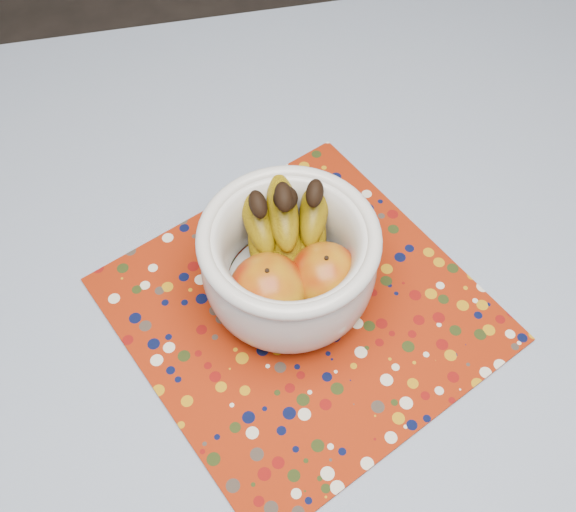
{
  "coord_description": "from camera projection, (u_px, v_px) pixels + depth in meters",
  "views": [
    {
      "loc": [
        -0.09,
        -0.29,
        1.46
      ],
      "look_at": [
        0.0,
        0.12,
        0.83
      ],
      "focal_mm": 42.0,
      "sensor_mm": 36.0,
      "label": 1
    }
  ],
  "objects": [
    {
      "name": "table",
      "position": [
        308.0,
        410.0,
        0.82
      ],
      "size": [
        1.2,
        1.2,
        0.75
      ],
      "color": "brown",
      "rests_on": "ground"
    },
    {
      "name": "tablecloth",
      "position": [
        310.0,
        384.0,
        0.75
      ],
      "size": [
        1.32,
        1.32,
        0.01
      ],
      "primitive_type": "cube",
      "color": "slate",
      "rests_on": "table"
    },
    {
      "name": "placemat",
      "position": [
        301.0,
        309.0,
        0.8
      ],
      "size": [
        0.51,
        0.51,
        0.0
      ],
      "primitive_type": "cube",
      "rotation": [
        0.0,
        0.0,
        0.43
      ],
      "color": "maroon",
      "rests_on": "tablecloth"
    },
    {
      "name": "fruit_bowl",
      "position": [
        290.0,
        255.0,
        0.76
      ],
      "size": [
        0.2,
        0.21,
        0.15
      ],
      "color": "silver",
      "rests_on": "placemat"
    }
  ]
}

